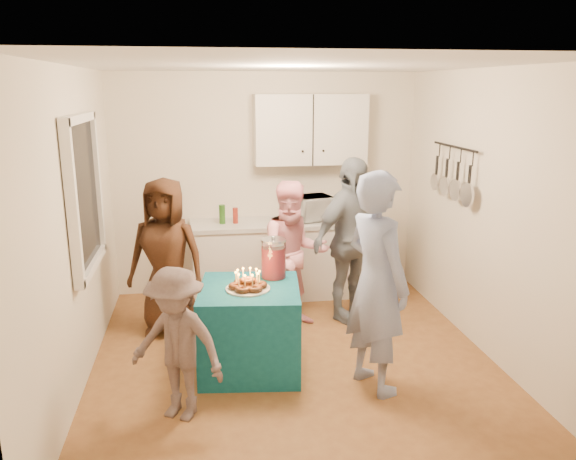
{
  "coord_description": "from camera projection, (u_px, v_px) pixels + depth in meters",
  "views": [
    {
      "loc": [
        -0.78,
        -4.59,
        2.43
      ],
      "look_at": [
        0.0,
        0.35,
        1.15
      ],
      "focal_mm": 35.0,
      "sensor_mm": 36.0,
      "label": 1
    }
  ],
  "objects": [
    {
      "name": "punch_jar",
      "position": [
        274.0,
        259.0,
        5.03
      ],
      "size": [
        0.22,
        0.22,
        0.34
      ],
      "primitive_type": "cylinder",
      "color": "red",
      "rests_on": "party_table"
    },
    {
      "name": "pot_rack",
      "position": [
        451.0,
        172.0,
        5.65
      ],
      "size": [
        0.12,
        1.0,
        0.6
      ],
      "primitive_type": "cube",
      "color": "black",
      "rests_on": "right_wall"
    },
    {
      "name": "woman_back_left",
      "position": [
        166.0,
        257.0,
        5.57
      ],
      "size": [
        0.89,
        0.71,
        1.58
      ],
      "primitive_type": "imported",
      "rotation": [
        0.0,
        0.0,
        -0.29
      ],
      "color": "#593019",
      "rests_on": "floor"
    },
    {
      "name": "countertop",
      "position": [
        287.0,
        223.0,
        6.56
      ],
      "size": [
        2.24,
        0.62,
        0.05
      ],
      "primitive_type": "cube",
      "color": "beige",
      "rests_on": "counter"
    },
    {
      "name": "man_birthday",
      "position": [
        377.0,
        283.0,
        4.48
      ],
      "size": [
        0.65,
        0.78,
        1.82
      ],
      "primitive_type": "imported",
      "rotation": [
        0.0,
        0.0,
        1.96
      ],
      "color": "#8C9CCB",
      "rests_on": "floor"
    },
    {
      "name": "woman_back_right",
      "position": [
        350.0,
        240.0,
        5.87
      ],
      "size": [
        1.09,
        0.92,
        1.74
      ],
      "primitive_type": "imported",
      "rotation": [
        0.0,
        0.0,
        0.59
      ],
      "color": "black",
      "rests_on": "floor"
    },
    {
      "name": "donut_cake",
      "position": [
        248.0,
        279.0,
        4.74
      ],
      "size": [
        0.38,
        0.38,
        0.18
      ],
      "primitive_type": null,
      "color": "#381C0C",
      "rests_on": "party_table"
    },
    {
      "name": "ceiling",
      "position": [
        295.0,
        65.0,
        4.47
      ],
      "size": [
        4.0,
        4.0,
        0.0
      ],
      "primitive_type": "plane",
      "color": "white",
      "rests_on": "floor"
    },
    {
      "name": "microwave",
      "position": [
        308.0,
        208.0,
        6.55
      ],
      "size": [
        0.58,
        0.46,
        0.28
      ],
      "primitive_type": "imported",
      "rotation": [
        0.0,
        0.0,
        0.23
      ],
      "color": "white",
      "rests_on": "countertop"
    },
    {
      "name": "left_wall",
      "position": [
        75.0,
        231.0,
        4.52
      ],
      "size": [
        4.0,
        4.0,
        0.0
      ],
      "primitive_type": "plane",
      "color": "silver",
      "rests_on": "floor"
    },
    {
      "name": "right_wall",
      "position": [
        491.0,
        216.0,
        5.07
      ],
      "size": [
        4.0,
        4.0,
        0.0
      ],
      "primitive_type": "plane",
      "color": "silver",
      "rests_on": "floor"
    },
    {
      "name": "back_wall",
      "position": [
        267.0,
        184.0,
        6.71
      ],
      "size": [
        3.6,
        3.6,
        0.0
      ],
      "primitive_type": "plane",
      "color": "silver",
      "rests_on": "floor"
    },
    {
      "name": "party_table",
      "position": [
        250.0,
        328.0,
        4.91
      ],
      "size": [
        0.95,
        0.95,
        0.76
      ],
      "primitive_type": "cube",
      "rotation": [
        0.0,
        0.0,
        -0.12
      ],
      "color": "#0F5568",
      "rests_on": "floor"
    },
    {
      "name": "window_night",
      "position": [
        83.0,
        194.0,
        4.75
      ],
      "size": [
        0.04,
        1.0,
        1.2
      ],
      "primitive_type": "cube",
      "color": "black",
      "rests_on": "left_wall"
    },
    {
      "name": "counter",
      "position": [
        287.0,
        260.0,
        6.67
      ],
      "size": [
        2.2,
        0.58,
        0.86
      ],
      "primitive_type": "cube",
      "color": "white",
      "rests_on": "floor"
    },
    {
      "name": "child_near_left",
      "position": [
        177.0,
        344.0,
        4.13
      ],
      "size": [
        0.88,
        0.76,
        1.18
      ],
      "primitive_type": "imported",
      "rotation": [
        0.0,
        0.0,
        -0.52
      ],
      "color": "#534342",
      "rests_on": "floor"
    },
    {
      "name": "upper_cabinet",
      "position": [
        310.0,
        130.0,
        6.48
      ],
      "size": [
        1.3,
        0.3,
        0.8
      ],
      "primitive_type": "cube",
      "color": "white",
      "rests_on": "back_wall"
    },
    {
      "name": "woman_back_center",
      "position": [
        294.0,
        255.0,
        5.73
      ],
      "size": [
        0.8,
        0.65,
        1.52
      ],
      "primitive_type": "imported",
      "rotation": [
        0.0,
        0.0,
        0.1
      ],
      "color": "pink",
      "rests_on": "floor"
    },
    {
      "name": "floor",
      "position": [
        294.0,
        361.0,
        5.12
      ],
      "size": [
        4.0,
        4.0,
        0.0
      ],
      "primitive_type": "plane",
      "color": "brown",
      "rests_on": "ground"
    }
  ]
}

